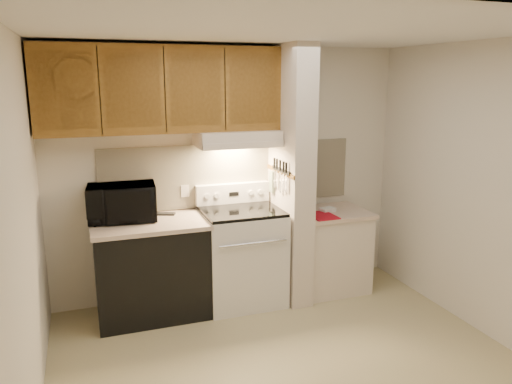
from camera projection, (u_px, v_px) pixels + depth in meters
name	position (u px, v px, depth m)	size (l,w,h in m)	color
floor	(287.00, 360.00, 3.95)	(3.60, 3.60, 0.00)	tan
ceiling	(292.00, 31.00, 3.40)	(3.60, 3.60, 0.00)	white
wall_back	(231.00, 173.00, 5.06)	(3.60, 0.02, 2.50)	silver
wall_left	(22.00, 233.00, 3.09)	(0.02, 3.00, 2.50)	silver
wall_right	(483.00, 190.00, 4.26)	(0.02, 3.00, 2.50)	silver
backsplash	(231.00, 174.00, 5.05)	(2.60, 0.02, 0.63)	#FFF1CA
range_body	(242.00, 257.00, 4.91)	(0.76, 0.65, 0.92)	silver
oven_window	(252.00, 265.00, 4.61)	(0.50, 0.01, 0.30)	black
oven_handle	(254.00, 243.00, 4.53)	(0.02, 0.02, 0.65)	silver
cooktop	(241.00, 211.00, 4.81)	(0.74, 0.64, 0.03)	black
range_backguard	(233.00, 193.00, 5.04)	(0.76, 0.08, 0.20)	silver
range_display	(234.00, 194.00, 5.01)	(0.10, 0.01, 0.04)	black
range_knob_left_outer	(207.00, 196.00, 4.91)	(0.05, 0.05, 0.02)	silver
range_knob_left_inner	(217.00, 195.00, 4.94)	(0.05, 0.05, 0.02)	silver
range_knob_right_inner	(251.00, 193.00, 5.06)	(0.05, 0.05, 0.02)	silver
range_knob_right_outer	(260.00, 192.00, 5.09)	(0.05, 0.05, 0.02)	silver
dishwasher_front	(152.00, 271.00, 4.64)	(1.00, 0.63, 0.87)	black
left_countertop	(149.00, 224.00, 4.54)	(1.04, 0.67, 0.04)	beige
spoon_rest	(163.00, 214.00, 4.77)	(0.23, 0.07, 0.02)	black
teal_jar	(107.00, 214.00, 4.61)	(0.09, 0.09, 0.10)	#2E6A61
outlet	(185.00, 191.00, 4.91)	(0.08, 0.01, 0.12)	beige
microwave	(122.00, 202.00, 4.56)	(0.60, 0.41, 0.33)	black
partition_pillar	(291.00, 176.00, 4.90)	(0.22, 0.70, 2.50)	beige
pillar_trim	(280.00, 171.00, 4.85)	(0.01, 0.70, 0.04)	brown
knife_strip	(281.00, 170.00, 4.80)	(0.02, 0.42, 0.04)	black
knife_blade_a	(286.00, 184.00, 4.67)	(0.01, 0.04, 0.16)	silver
knife_handle_a	(286.00, 168.00, 4.65)	(0.02, 0.02, 0.10)	black
knife_blade_b	(284.00, 183.00, 4.74)	(0.01, 0.04, 0.18)	silver
knife_handle_b	(284.00, 167.00, 4.71)	(0.02, 0.02, 0.10)	black
knife_blade_c	(280.00, 183.00, 4.81)	(0.01, 0.04, 0.20)	silver
knife_handle_c	(280.00, 165.00, 4.78)	(0.02, 0.02, 0.10)	black
knife_blade_d	(277.00, 179.00, 4.90)	(0.01, 0.04, 0.16)	silver
knife_handle_d	(277.00, 164.00, 4.86)	(0.02, 0.02, 0.10)	black
knife_blade_e	(274.00, 179.00, 4.96)	(0.01, 0.04, 0.18)	silver
knife_handle_e	(274.00, 163.00, 4.92)	(0.02, 0.02, 0.10)	black
oven_mitt	(272.00, 182.00, 5.03)	(0.03, 0.09, 0.21)	gray
right_cab_base	(330.00, 252.00, 5.24)	(0.70, 0.60, 0.81)	beige
right_countertop	(331.00, 213.00, 5.14)	(0.74, 0.64, 0.04)	beige
red_folder	(322.00, 216.00, 4.94)	(0.24, 0.33, 0.01)	#A70D1B
white_box	(327.00, 210.00, 5.11)	(0.15, 0.10, 0.04)	white
range_hood	(237.00, 138.00, 4.77)	(0.78, 0.44, 0.15)	beige
hood_lip	(244.00, 146.00, 4.59)	(0.78, 0.04, 0.06)	beige
upper_cabinets	(162.00, 90.00, 4.48)	(2.18, 0.33, 0.77)	brown
cab_door_a	(65.00, 91.00, 4.07)	(0.46, 0.01, 0.63)	brown
cab_gap_a	(99.00, 90.00, 4.16)	(0.01, 0.01, 0.73)	black
cab_door_b	(133.00, 90.00, 4.25)	(0.46, 0.01, 0.63)	brown
cab_gap_b	(165.00, 90.00, 4.34)	(0.01, 0.01, 0.73)	black
cab_door_c	(196.00, 90.00, 4.43)	(0.46, 0.01, 0.63)	brown
cab_gap_c	(225.00, 90.00, 4.51)	(0.01, 0.01, 0.73)	black
cab_door_d	(253.00, 89.00, 4.60)	(0.46, 0.01, 0.63)	brown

